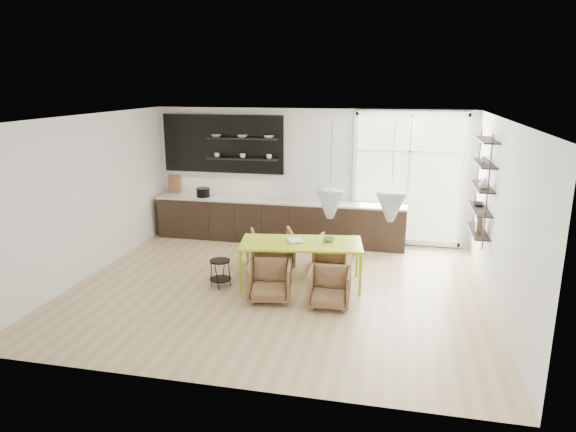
# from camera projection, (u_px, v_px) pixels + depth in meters

# --- Properties ---
(room) EXTENTS (7.02, 6.01, 2.91)m
(room) POSITION_uv_depth(u_px,v_px,m) (322.00, 194.00, 9.38)
(room) COLOR #CEB589
(room) RESTS_ON ground
(kitchen_run) EXTENTS (5.54, 0.69, 2.75)m
(kitchen_run) POSITION_uv_depth(u_px,v_px,m) (275.00, 214.00, 11.37)
(kitchen_run) COLOR black
(kitchen_run) RESTS_ON ground
(right_shelving) EXTENTS (0.26, 1.22, 1.90)m
(right_shelving) POSITION_uv_depth(u_px,v_px,m) (482.00, 189.00, 8.84)
(right_shelving) COLOR black
(right_shelving) RESTS_ON ground
(dining_table) EXTENTS (2.21, 1.24, 0.76)m
(dining_table) POSITION_uv_depth(u_px,v_px,m) (301.00, 245.00, 8.87)
(dining_table) COLOR #A9C619
(dining_table) RESTS_ON ground
(armchair_back_left) EXTENTS (1.00, 1.02, 0.72)m
(armchair_back_left) POSITION_uv_depth(u_px,v_px,m) (272.00, 249.00, 9.80)
(armchair_back_left) COLOR brown
(armchair_back_left) RESTS_ON ground
(armchair_back_right) EXTENTS (0.75, 0.77, 0.62)m
(armchair_back_right) POSITION_uv_depth(u_px,v_px,m) (334.00, 252.00, 9.77)
(armchair_back_right) COLOR brown
(armchair_back_right) RESTS_ON ground
(armchair_front_left) EXTENTS (0.80, 0.81, 0.64)m
(armchair_front_left) POSITION_uv_depth(u_px,v_px,m) (269.00, 281.00, 8.32)
(armchair_front_left) COLOR brown
(armchair_front_left) RESTS_ON ground
(armchair_front_right) EXTENTS (0.68, 0.69, 0.61)m
(armchair_front_right) POSITION_uv_depth(u_px,v_px,m) (329.00, 288.00, 8.09)
(armchair_front_right) COLOR brown
(armchair_front_right) RESTS_ON ground
(wire_stool) EXTENTS (0.38, 0.38, 0.48)m
(wire_stool) POSITION_uv_depth(u_px,v_px,m) (220.00, 270.00, 8.86)
(wire_stool) COLOR black
(wire_stool) RESTS_ON ground
(table_book) EXTENTS (0.35, 0.40, 0.03)m
(table_book) POSITION_uv_depth(u_px,v_px,m) (288.00, 241.00, 8.90)
(table_book) COLOR white
(table_book) RESTS_ON dining_table
(table_bowl) EXTENTS (0.21, 0.21, 0.06)m
(table_bowl) POSITION_uv_depth(u_px,v_px,m) (329.00, 240.00, 8.91)
(table_bowl) COLOR #598E59
(table_bowl) RESTS_ON dining_table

